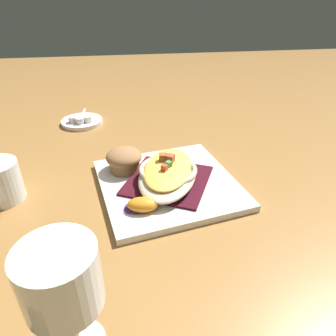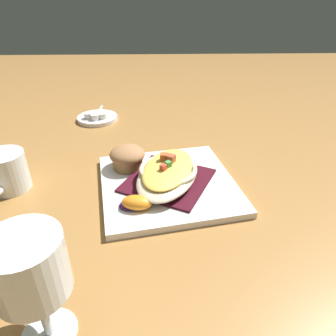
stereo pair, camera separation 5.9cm
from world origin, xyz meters
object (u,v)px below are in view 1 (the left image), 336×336
Objects in this scene: gratin_dish at (168,171)px; creamer_cup_0 at (73,119)px; creamer_saucer at (82,122)px; creamer_cup_2 at (88,119)px; muffin at (124,159)px; orange_garnish at (142,205)px; square_plate at (168,184)px; spoon at (82,118)px; stemmed_glass at (62,284)px; creamer_cup_1 at (80,121)px; coffee_mug at (0,184)px.

creamer_cup_0 is (-0.22, 0.34, -0.02)m from gratin_dish.
creamer_saucer is 0.03m from creamer_cup_2.
muffin is 1.15× the size of orange_garnish.
square_plate is 0.40m from creamer_saucer.
spoon is 0.03m from creamer_cup_2.
stemmed_glass reaches higher than creamer_cup_1.
orange_garnish is at bearing -72.18° from creamer_saucer.
square_plate is 0.38m from creamer_cup_2.
creamer_saucer is (-0.05, 0.64, -0.10)m from stemmed_glass.
orange_garnish reaches higher than creamer_saucer.
stemmed_glass is (0.16, -0.30, 0.07)m from coffee_mug.
gratin_dish is 9.00× the size of creamer_cup_2.
creamer_cup_1 is (-0.00, -0.03, 0.00)m from spoon.
creamer_cup_2 is at bearing 117.85° from square_plate.
gratin_dish is 0.33m from stemmed_glass.
square_plate is 1.75× the size of stemmed_glass.
orange_garnish is at bearing -70.96° from creamer_cup_1.
muffin reaches higher than square_plate.
muffin is 0.69× the size of coffee_mug.
stemmed_glass reaches higher than creamer_cup_0.
creamer_saucer is at bearing 72.19° from coffee_mug.
gratin_dish is at bearing 54.68° from orange_garnish.
orange_garnish is 0.45m from creamer_saucer.
muffin is 0.50× the size of stemmed_glass.
spoon reaches higher than square_plate.
orange_garnish is at bearing -79.64° from muffin.
muffin reaches higher than spoon.
muffin is 0.32m from creamer_saucer.
creamer_cup_1 reaches higher than creamer_saucer.
stemmed_glass reaches higher than orange_garnish.
spoon is (-0.20, 0.35, -0.02)m from gratin_dish.
creamer_cup_2 is at bearing 108.74° from muffin.
creamer_saucer is (-0.20, 0.35, -0.00)m from square_plate.
gratin_dish reaches higher than creamer_cup_0.
orange_garnish reaches higher than creamer_cup_1.
orange_garnish reaches higher than creamer_cup_2.
creamer_cup_2 is (-0.03, 0.63, -0.08)m from stemmed_glass.
creamer_cup_2 is at bearing 106.06° from orange_garnish.
creamer_cup_0 is 0.04m from creamer_cup_2.
gratin_dish is 2.31× the size of spoon.
stemmed_glass is (-0.14, -0.29, 0.07)m from gratin_dish.
muffin is 0.77× the size of spoon.
square_plate is 10.55× the size of creamer_cup_0.
orange_garnish is at bearing -125.35° from square_plate.
square_plate is 10.55× the size of creamer_cup_2.
gratin_dish is 0.38m from creamer_cup_1.
stemmed_glass is at bearing -116.30° from gratin_dish.
spoon is 3.90× the size of creamer_cup_0.
square_plate is at bearing -62.15° from creamer_cup_2.
coffee_mug is 0.92× the size of creamer_saucer.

